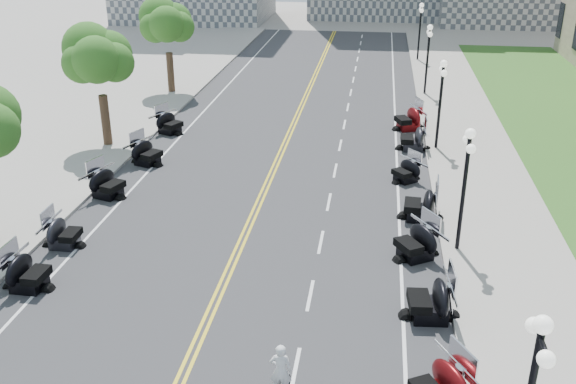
{
  "coord_description": "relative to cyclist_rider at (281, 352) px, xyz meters",
  "views": [
    {
      "loc": [
        5.11,
        -19.07,
        12.31
      ],
      "look_at": [
        1.8,
        4.35,
        2.0
      ],
      "focal_mm": 40.0,
      "sensor_mm": 36.0,
      "label": 1
    }
  ],
  "objects": [
    {
      "name": "motorcycle_n_5",
      "position": [
        4.23,
        4.77,
        -1.0
      ],
      "size": [
        2.39,
        2.39,
        1.55
      ],
      "primitive_type": null,
      "rotation": [
        0.0,
        0.0,
        -1.48
      ],
      "color": "black",
      "rests_on": "road"
    },
    {
      "name": "lane_dash_13",
      "position": [
        0.2,
        33.55,
        -1.76
      ],
      "size": [
        0.12,
        2.0,
        0.0
      ],
      "primitive_type": "cube",
      "color": "white",
      "rests_on": "road"
    },
    {
      "name": "sidewalk_north",
      "position": [
        7.5,
        15.55,
        -1.7
      ],
      "size": [
        5.0,
        90.0,
        0.15
      ],
      "primitive_type": "cube",
      "color": "#9E9991",
      "rests_on": "ground"
    },
    {
      "name": "motorcycle_s_8",
      "position": [
        -9.79,
        17.08,
        -1.05
      ],
      "size": [
        2.65,
        2.65,
        1.44
      ],
      "primitive_type": null,
      "rotation": [
        0.0,
        0.0,
        1.21
      ],
      "color": "black",
      "rests_on": "road"
    },
    {
      "name": "edge_line_north",
      "position": [
        3.4,
        15.55,
        -1.76
      ],
      "size": [
        0.12,
        90.0,
        0.0
      ],
      "primitive_type": "cube",
      "color": "white",
      "rests_on": "road"
    },
    {
      "name": "street_lamp_4",
      "position": [
        5.6,
        33.55,
        0.83
      ],
      "size": [
        0.5,
        1.2,
        4.9
      ],
      "primitive_type": null,
      "color": "black",
      "rests_on": "sidewalk_north"
    },
    {
      "name": "motorcycle_n_9",
      "position": [
        4.3,
        21.36,
        -1.01
      ],
      "size": [
        2.21,
        2.21,
        1.52
      ],
      "primitive_type": null,
      "rotation": [
        0.0,
        0.0,
        -1.55
      ],
      "color": "black",
      "rests_on": "road"
    },
    {
      "name": "centerline_yellow_a",
      "position": [
        -3.12,
        15.55,
        -1.76
      ],
      "size": [
        0.12,
        90.0,
        0.0
      ],
      "primitive_type": "cube",
      "color": "yellow",
      "rests_on": "road"
    },
    {
      "name": "lane_dash_9",
      "position": [
        0.2,
        17.55,
        -1.76
      ],
      "size": [
        0.12,
        2.0,
        0.0
      ],
      "primitive_type": "cube",
      "color": "white",
      "rests_on": "road"
    },
    {
      "name": "street_lamp_3",
      "position": [
        5.6,
        21.55,
        0.83
      ],
      "size": [
        0.5,
        1.2,
        4.9
      ],
      "primitive_type": null,
      "color": "black",
      "rests_on": "sidewalk_north"
    },
    {
      "name": "lane_dash_12",
      "position": [
        0.2,
        29.55,
        -1.76
      ],
      "size": [
        0.12,
        2.0,
        0.0
      ],
      "primitive_type": "cube",
      "color": "white",
      "rests_on": "road"
    },
    {
      "name": "motorcycle_s_6",
      "position": [
        -9.97,
        7.78,
        -1.11
      ],
      "size": [
        1.93,
        1.93,
        1.33
      ],
      "primitive_type": null,
      "rotation": [
        0.0,
        0.0,
        1.59
      ],
      "color": "black",
      "rests_on": "road"
    },
    {
      "name": "motorcycle_s_7",
      "position": [
        -10.18,
        12.73,
        -1.04
      ],
      "size": [
        2.66,
        2.66,
        1.47
      ],
      "primitive_type": null,
      "rotation": [
        0.0,
        0.0,
        1.25
      ],
      "color": "black",
      "rests_on": "road"
    },
    {
      "name": "lane_dash_17",
      "position": [
        0.2,
        49.55,
        -1.76
      ],
      "size": [
        0.12,
        2.0,
        0.0
      ],
      "primitive_type": "cube",
      "color": "white",
      "rests_on": "road"
    },
    {
      "name": "sidewalk_south",
      "position": [
        -13.5,
        15.55,
        -1.7
      ],
      "size": [
        5.0,
        90.0,
        0.15
      ],
      "primitive_type": "cube",
      "color": "#9E9991",
      "rests_on": "ground"
    },
    {
      "name": "tree_4",
      "position": [
        -13.0,
        31.55,
        2.98
      ],
      "size": [
        4.8,
        4.8,
        9.2
      ],
      "primitive_type": null,
      "color": "#235619",
      "rests_on": "sidewalk_south"
    },
    {
      "name": "lane_dash_18",
      "position": [
        0.2,
        53.55,
        -1.76
      ],
      "size": [
        0.12,
        2.0,
        0.0
      ],
      "primitive_type": "cube",
      "color": "white",
      "rests_on": "road"
    },
    {
      "name": "ground",
      "position": [
        -3.0,
        5.55,
        -1.77
      ],
      "size": [
        160.0,
        160.0,
        0.0
      ],
      "primitive_type": "plane",
      "color": "gray"
    },
    {
      "name": "lane_dash_5",
      "position": [
        0.2,
        1.55,
        -1.76
      ],
      "size": [
        0.12,
        2.0,
        0.0
      ],
      "primitive_type": "cube",
      "color": "white",
      "rests_on": "road"
    },
    {
      "name": "motorcycle_s_5",
      "position": [
        -9.77,
        4.62,
        -1.06
      ],
      "size": [
        2.09,
        2.09,
        1.43
      ],
      "primitive_type": null,
      "rotation": [
        0.0,
        0.0,
        1.55
      ],
      "color": "black",
      "rests_on": "road"
    },
    {
      "name": "motorcycle_n_10",
      "position": [
        4.14,
        25.09,
        -0.99
      ],
      "size": [
        2.88,
        2.88,
        1.56
      ],
      "primitive_type": null,
      "rotation": [
        0.0,
        0.0,
        -1.2
      ],
      "color": "#590A0C",
      "rests_on": "road"
    },
    {
      "name": "motorcycle_n_7",
      "position": [
        4.28,
        12.31,
        -1.0
      ],
      "size": [
        2.37,
        2.37,
        1.55
      ],
      "primitive_type": null,
      "rotation": [
        0.0,
        0.0,
        -1.64
      ],
      "color": "black",
      "rests_on": "road"
    },
    {
      "name": "edge_line_south",
      "position": [
        -9.4,
        15.55,
        -1.76
      ],
      "size": [
        0.12,
        90.0,
        0.0
      ],
      "primitive_type": "cube",
      "color": "white",
      "rests_on": "road"
    },
    {
      "name": "lane_dash_15",
      "position": [
        0.2,
        41.55,
        -1.76
      ],
      "size": [
        0.12,
        2.0,
        0.0
      ],
      "primitive_type": "cube",
      "color": "white",
      "rests_on": "road"
    },
    {
      "name": "tree_3",
      "position": [
        -13.0,
        19.55,
        2.98
      ],
      "size": [
        4.8,
        4.8,
        9.2
      ],
      "primitive_type": null,
      "color": "#235619",
      "rests_on": "sidewalk_south"
    },
    {
      "name": "street_lamp_5",
      "position": [
        5.6,
        45.55,
        0.83
      ],
      "size": [
        0.5,
        1.2,
        4.9
      ],
      "primitive_type": null,
      "color": "black",
      "rests_on": "sidewalk_north"
    },
    {
      "name": "lane_dash_11",
      "position": [
        0.2,
        25.55,
        -1.76
      ],
      "size": [
        0.12,
        2.0,
        0.0
      ],
      "primitive_type": "cube",
      "color": "white",
      "rests_on": "road"
    },
    {
      "name": "lane_dash_16",
      "position": [
        0.2,
        45.55,
        -1.76
      ],
      "size": [
        0.12,
        2.0,
        0.0
      ],
      "primitive_type": "cube",
      "color": "white",
      "rests_on": "road"
    },
    {
      "name": "motorcycle_s_9",
      "position": [
        -10.22,
        22.35,
        -1.06
      ],
      "size": [
        2.7,
        2.7,
        1.42
      ],
      "primitive_type": null,
      "rotation": [
        0.0,
        0.0,
        1.13
      ],
      "color": "black",
      "rests_on": "road"
    },
    {
      "name": "street_lamp_2",
      "position": [
        5.6,
        9.55,
        0.83
      ],
      "size": [
        0.5,
        1.2,
        4.9
      ],
      "primitive_type": null,
      "color": "black",
      "rests_on": "sidewalk_north"
    },
    {
      "name": "lane_dash_14",
      "position": [
        0.2,
        37.55,
        -1.76
      ],
      "size": [
        0.12,
        2.0,
        0.0
      ],
      "primitive_type": "cube",
      "color": "white",
      "rests_on": "road"
    },
    {
      "name": "lane_dash_6",
      "position": [
        0.2,
        5.55,
        -1.76
      ],
      "size": [
        0.12,
        2.0,
        0.0
      ],
      "primitive_type": "cube",
      "color": "white",
      "rests_on": "road"
    },
    {
      "name": "motorcycle_n_6",
      "position": [
        3.94,
        8.8,
        -1.03
      ],
      "size": [
        2.93,
        2.93,
        1.49
      ],
      "primitive_type": null,
      "rotation": [
        0.0,
        0.0,
        -1.01
      ],
      "color": "black",
      "rests_on": "road"
    },
    {
      "name": "lane_dash_8",
      "position": [
        0.2,
        13.55,
        -1.76
      ],
      "size": [
        0.12,
        2.0,
        0.0
      ],
      "primitive_type": "cube",
      "color": "white",
      "rests_on": "road"
    },
    {
      "name": "lane_dash_19",
      "position": [
        0.2,
        57.55,
        -1.76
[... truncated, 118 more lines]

